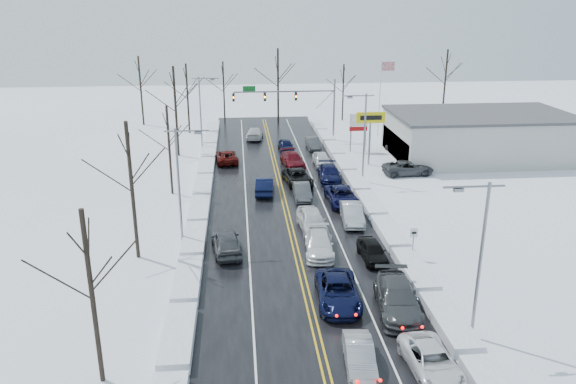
{
  "coord_description": "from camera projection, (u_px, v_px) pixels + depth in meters",
  "views": [
    {
      "loc": [
        -4.02,
        -43.73,
        17.72
      ],
      "look_at": [
        -0.04,
        0.2,
        2.5
      ],
      "focal_mm": 35.0,
      "sensor_mm": 36.0,
      "label": 1
    }
  ],
  "objects": [
    {
      "name": "road_surface",
      "position": [
        287.0,
        212.0,
        49.17
      ],
      "size": [
        14.0,
        84.0,
        0.01
      ],
      "primitive_type": "cube",
      "color": "black",
      "rests_on": "ground"
    },
    {
      "name": "tree_left_c",
      "position": [
        168.0,
        133.0,
        51.99
      ],
      "size": [
        3.4,
        3.4,
        8.5
      ],
      "color": "#2D231C",
      "rests_on": "ground"
    },
    {
      "name": "ground",
      "position": [
        289.0,
        221.0,
        47.29
      ],
      "size": [
        160.0,
        160.0,
        0.0
      ],
      "primitive_type": "plane",
      "color": "white",
      "rests_on": "ground"
    },
    {
      "name": "queued_car_2",
      "position": [
        338.0,
        302.0,
        34.58
      ],
      "size": [
        2.85,
        5.62,
        1.52
      ],
      "primitive_type": "imported",
      "rotation": [
        0.0,
        0.0,
        -0.06
      ],
      "color": "black",
      "rests_on": "ground"
    },
    {
      "name": "tree_far_c",
      "position": [
        278.0,
        72.0,
        81.67
      ],
      "size": [
        4.4,
        4.4,
        11.0
      ],
      "color": "#2D231C",
      "rests_on": "ground"
    },
    {
      "name": "queued_car_1",
      "position": [
        359.0,
        367.0,
        28.5
      ],
      "size": [
        1.75,
        4.16,
        1.34
      ],
      "primitive_type": "imported",
      "rotation": [
        0.0,
        0.0,
        -0.08
      ],
      "color": "#9A9CA1",
      "rests_on": "ground"
    },
    {
      "name": "streetlight_se",
      "position": [
        478.0,
        250.0,
        29.32
      ],
      "size": [
        3.2,
        0.25,
        9.0
      ],
      "color": "slate",
      "rests_on": "ground"
    },
    {
      "name": "tree_far_a",
      "position": [
        140.0,
        77.0,
        81.14
      ],
      "size": [
        4.0,
        4.0,
        10.0
      ],
      "color": "#2D231C",
      "rests_on": "ground"
    },
    {
      "name": "streetlight_ne",
      "position": [
        363.0,
        131.0,
        55.68
      ],
      "size": [
        3.2,
        0.25,
        9.0
      ],
      "color": "slate",
      "rests_on": "ground"
    },
    {
      "name": "queued_car_5",
      "position": [
        302.0,
        199.0,
        52.54
      ],
      "size": [
        1.5,
        4.29,
        1.41
      ],
      "primitive_type": "imported",
      "rotation": [
        0.0,
        0.0,
        -0.0
      ],
      "color": "#404345",
      "rests_on": "ground"
    },
    {
      "name": "oncoming_car_0",
      "position": [
        265.0,
        193.0,
        54.06
      ],
      "size": [
        2.11,
        4.9,
        1.57
      ],
      "primitive_type": "imported",
      "rotation": [
        0.0,
        0.0,
        3.05
      ],
      "color": "black",
      "rests_on": "ground"
    },
    {
      "name": "parked_car_0",
      "position": [
        408.0,
        175.0,
        59.74
      ],
      "size": [
        5.52,
        2.77,
        1.5
      ],
      "primitive_type": "imported",
      "rotation": [
        0.0,
        0.0,
        1.62
      ],
      "color": "#3C3E41",
      "rests_on": "ground"
    },
    {
      "name": "parked_car_2",
      "position": [
        392.0,
        148.0,
        70.23
      ],
      "size": [
        2.48,
        4.96,
        1.62
      ],
      "primitive_type": "imported",
      "rotation": [
        0.0,
        0.0,
        3.02
      ],
      "color": "black",
      "rests_on": "ground"
    },
    {
      "name": "tree_far_e",
      "position": [
        446.0,
        70.0,
        85.88
      ],
      "size": [
        4.2,
        4.2,
        10.5
      ],
      "color": "#2D231C",
      "rests_on": "ground"
    },
    {
      "name": "queued_car_8",
      "position": [
        286.0,
        151.0,
        68.81
      ],
      "size": [
        1.92,
        4.3,
        1.44
      ],
      "primitive_type": "imported",
      "rotation": [
        0.0,
        0.0,
        0.05
      ],
      "color": "black",
      "rests_on": "ground"
    },
    {
      "name": "queued_car_4",
      "position": [
        312.0,
        230.0,
        45.47
      ],
      "size": [
        2.36,
        5.11,
        1.7
      ],
      "primitive_type": "imported",
      "rotation": [
        0.0,
        0.0,
        0.07
      ],
      "color": "silver",
      "rests_on": "ground"
    },
    {
      "name": "oncoming_car_1",
      "position": [
        227.0,
        162.0,
        64.2
      ],
      "size": [
        2.77,
        5.23,
        1.4
      ],
      "primitive_type": "imported",
      "rotation": [
        0.0,
        0.0,
        3.23
      ],
      "color": "#4C0D0A",
      "rests_on": "ground"
    },
    {
      "name": "streetlight_sw",
      "position": [
        181.0,
        178.0,
        41.08
      ],
      "size": [
        3.2,
        0.25,
        9.0
      ],
      "color": "slate",
      "rests_on": "ground"
    },
    {
      "name": "parked_car_1",
      "position": [
        424.0,
        164.0,
        63.7
      ],
      "size": [
        2.41,
        4.81,
        1.34
      ],
      "primitive_type": "imported",
      "rotation": [
        0.0,
        0.0,
        -0.12
      ],
      "color": "#45090F",
      "rests_on": "ground"
    },
    {
      "name": "queued_car_14",
      "position": [
        342.0,
        204.0,
        51.19
      ],
      "size": [
        2.68,
        5.47,
        1.5
      ],
      "primitive_type": "imported",
      "rotation": [
        0.0,
        0.0,
        0.04
      ],
      "color": "black",
      "rests_on": "ground"
    },
    {
      "name": "dealership_building",
      "position": [
        479.0,
        135.0,
        65.41
      ],
      "size": [
        20.4,
        12.4,
        5.3
      ],
      "color": "#AFAEAA",
      "rests_on": "ground"
    },
    {
      "name": "tree_left_d",
      "position": [
        175.0,
        94.0,
        64.66
      ],
      "size": [
        4.2,
        4.2,
        10.5
      ],
      "color": "#2D231C",
      "rests_on": "ground"
    },
    {
      "name": "tree_far_d",
      "position": [
        343.0,
        81.0,
        84.5
      ],
      "size": [
        3.4,
        3.4,
        8.5
      ],
      "color": "#2D231C",
      "rests_on": "ground"
    },
    {
      "name": "tires_plus_sign",
      "position": [
        370.0,
        121.0,
        61.61
      ],
      "size": [
        3.2,
        0.34,
        6.0
      ],
      "color": "slate",
      "rests_on": "ground"
    },
    {
      "name": "queued_car_3",
      "position": [
        319.0,
        253.0,
        41.28
      ],
      "size": [
        2.51,
        5.2,
        1.46
      ],
      "primitive_type": "imported",
      "rotation": [
        0.0,
        0.0,
        -0.09
      ],
      "color": "white",
      "rests_on": "ground"
    },
    {
      "name": "queued_car_17",
      "position": [
        313.0,
        149.0,
        69.95
      ],
      "size": [
        1.6,
        4.29,
        1.4
      ],
      "primitive_type": "imported",
      "rotation": [
        0.0,
        0.0,
        0.03
      ],
      "color": "#3D3F41",
      "rests_on": "ground"
    },
    {
      "name": "oncoming_car_2",
      "position": [
        255.0,
        139.0,
        75.05
      ],
      "size": [
        2.66,
        5.31,
        1.48
      ],
      "primitive_type": "imported",
      "rotation": [
        0.0,
        0.0,
        3.02
      ],
      "color": "silver",
      "rests_on": "ground"
    },
    {
      "name": "used_vehicles_sign",
      "position": [
        358.0,
        125.0,
        67.81
      ],
      "size": [
        2.2,
        0.22,
        4.65
      ],
      "color": "slate",
      "rests_on": "ground"
    },
    {
      "name": "queued_car_13",
      "position": [
        352.0,
        222.0,
        46.95
      ],
      "size": [
        2.0,
        4.85,
        1.56
      ],
      "primitive_type": "imported",
      "rotation": [
        0.0,
        0.0,
        -0.07
      ],
      "color": "#ADB1B6",
      "rests_on": "ground"
    },
    {
      "name": "queued_car_11",
      "position": [
        397.0,
        311.0,
        33.61
      ],
      "size": [
        3.06,
        6.16,
        1.72
      ],
      "primitive_type": "imported",
      "rotation": [
        0.0,
        0.0,
        -0.11
      ],
      "color": "#3B3E40",
      "rests_on": "ground"
    },
    {
      "name": "tree_left_e",
      "position": [
        187.0,
        85.0,
        76.21
      ],
      "size": [
        3.8,
        3.8,
        9.5
      ],
      "color": "#2D231C",
      "rests_on": "ground"
    },
    {
      "name": "queued_car_16",
      "position": [
        321.0,
        165.0,
        62.97
      ],
      "size": [
        1.75,
        4.3,
        1.46
      ],
      "primitive_type": "imported",
      "rotation": [
        0.0,
        0.0,
        0.0
      ],
      "color": "silver",
      "rests_on": "ground"
    },
    {
      "name": "tree_left_a",
      "position": [
        88.0,
        265.0,
        25.47
      ],
      "size": [
        3.6,
        3.6,
        9.0
      ],
      "color": "#2D231C",
      "rests_on": "ground"
    },
    {
      "name": "streetlight_nw",
      "position": [
        202.0,
        108.0,
        67.45
      ],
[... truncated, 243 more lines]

